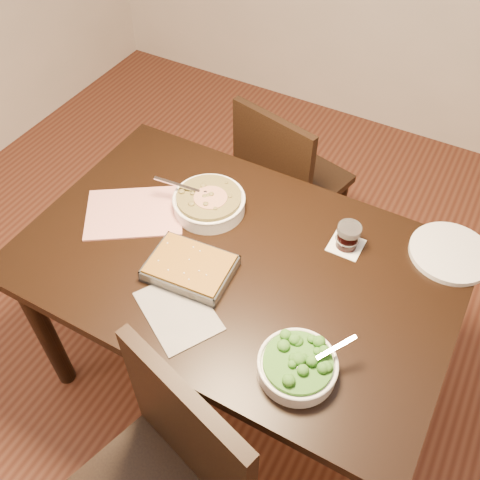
# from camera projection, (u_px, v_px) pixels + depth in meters

# --- Properties ---
(ground) EXTENTS (4.00, 4.00, 0.00)m
(ground) POSITION_uv_depth(u_px,v_px,m) (237.00, 371.00, 2.29)
(ground) COLOR #4A2115
(ground) RESTS_ON ground
(table) EXTENTS (1.40, 0.90, 0.75)m
(table) POSITION_uv_depth(u_px,v_px,m) (236.00, 277.00, 1.80)
(table) COLOR black
(table) RESTS_ON ground
(magazine_a) EXTENTS (0.41, 0.39, 0.01)m
(magazine_a) POSITION_uv_depth(u_px,v_px,m) (134.00, 212.00, 1.87)
(magazine_a) COLOR #BE3736
(magazine_a) RESTS_ON table
(magazine_b) EXTENTS (0.32, 0.29, 0.00)m
(magazine_b) POSITION_uv_depth(u_px,v_px,m) (178.00, 311.00, 1.59)
(magazine_b) COLOR #292831
(magazine_b) RESTS_ON table
(coaster) EXTENTS (0.11, 0.11, 0.00)m
(coaster) POSITION_uv_depth(u_px,v_px,m) (346.00, 245.00, 1.77)
(coaster) COLOR white
(coaster) RESTS_ON table
(stew_bowl) EXTENTS (0.27, 0.25, 0.10)m
(stew_bowl) POSITION_uv_depth(u_px,v_px,m) (209.00, 202.00, 1.86)
(stew_bowl) COLOR white
(stew_bowl) RESTS_ON table
(broccoli_bowl) EXTENTS (0.22, 0.23, 0.09)m
(broccoli_bowl) POSITION_uv_depth(u_px,v_px,m) (297.00, 366.00, 1.44)
(broccoli_bowl) COLOR white
(broccoli_bowl) RESTS_ON table
(baking_dish) EXTENTS (0.28, 0.21, 0.05)m
(baking_dish) POSITION_uv_depth(u_px,v_px,m) (190.00, 268.00, 1.67)
(baking_dish) COLOR silver
(baking_dish) RESTS_ON table
(wine_tumbler) EXTENTS (0.08, 0.08, 0.09)m
(wine_tumbler) POSITION_uv_depth(u_px,v_px,m) (348.00, 236.00, 1.73)
(wine_tumbler) COLOR black
(wine_tumbler) RESTS_ON coaster
(dinner_plate) EXTENTS (0.26, 0.26, 0.02)m
(dinner_plate) POSITION_uv_depth(u_px,v_px,m) (450.00, 253.00, 1.73)
(dinner_plate) COLOR white
(dinner_plate) RESTS_ON table
(chair_far) EXTENTS (0.49, 0.49, 0.86)m
(chair_far) POSITION_uv_depth(u_px,v_px,m) (285.00, 178.00, 2.39)
(chair_far) COLOR black
(chair_far) RESTS_ON ground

